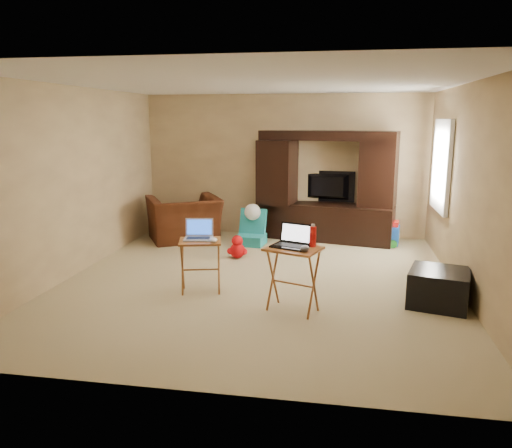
% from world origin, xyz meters
% --- Properties ---
extents(floor, '(5.50, 5.50, 0.00)m').
position_xyz_m(floor, '(0.00, 0.00, 0.00)').
color(floor, '#C7B98A').
rests_on(floor, ground).
extents(ceiling, '(5.50, 5.50, 0.00)m').
position_xyz_m(ceiling, '(0.00, 0.00, 2.50)').
color(ceiling, silver).
rests_on(ceiling, ground).
extents(wall_back, '(5.00, 0.00, 5.00)m').
position_xyz_m(wall_back, '(0.00, 2.75, 1.25)').
color(wall_back, tan).
rests_on(wall_back, ground).
extents(wall_front, '(5.00, 0.00, 5.00)m').
position_xyz_m(wall_front, '(0.00, -2.75, 1.25)').
color(wall_front, tan).
rests_on(wall_front, ground).
extents(wall_left, '(0.00, 5.50, 5.50)m').
position_xyz_m(wall_left, '(-2.50, 0.00, 1.25)').
color(wall_left, tan).
rests_on(wall_left, ground).
extents(wall_right, '(0.00, 5.50, 5.50)m').
position_xyz_m(wall_right, '(2.50, 0.00, 1.25)').
color(wall_right, tan).
rests_on(wall_right, ground).
extents(window_pane, '(0.00, 1.20, 1.20)m').
position_xyz_m(window_pane, '(2.48, 1.55, 1.40)').
color(window_pane, white).
rests_on(window_pane, ground).
extents(window_frame, '(0.06, 1.14, 1.34)m').
position_xyz_m(window_frame, '(2.46, 1.55, 1.40)').
color(window_frame, white).
rests_on(window_frame, ground).
extents(entertainment_center, '(2.36, 1.02, 1.88)m').
position_xyz_m(entertainment_center, '(0.77, 2.43, 0.94)').
color(entertainment_center, black).
rests_on(entertainment_center, floor).
extents(television, '(0.96, 0.24, 0.55)m').
position_xyz_m(television, '(0.77, 2.66, 0.90)').
color(television, black).
rests_on(television, entertainment_center).
extents(recliner, '(1.52, 1.46, 0.76)m').
position_xyz_m(recliner, '(-1.64, 1.98, 0.38)').
color(recliner, '#401D0D').
rests_on(recliner, floor).
extents(child_rocker, '(0.50, 0.56, 0.60)m').
position_xyz_m(child_rocker, '(-0.44, 1.86, 0.30)').
color(child_rocker, teal).
rests_on(child_rocker, floor).
extents(plush_toy, '(0.32, 0.27, 0.36)m').
position_xyz_m(plush_toy, '(-0.50, 1.02, 0.18)').
color(plush_toy, red).
rests_on(plush_toy, floor).
extents(push_toy, '(0.69, 0.54, 0.47)m').
position_xyz_m(push_toy, '(1.69, 2.22, 0.23)').
color(push_toy, blue).
rests_on(push_toy, floor).
extents(ottoman, '(0.78, 0.78, 0.41)m').
position_xyz_m(ottoman, '(2.15, -0.50, 0.20)').
color(ottoman, black).
rests_on(ottoman, floor).
extents(tray_table_left, '(0.58, 0.51, 0.65)m').
position_xyz_m(tray_table_left, '(-0.62, -0.53, 0.32)').
color(tray_table_left, '#975224').
rests_on(tray_table_left, floor).
extents(tray_table_right, '(0.67, 0.61, 0.72)m').
position_xyz_m(tray_table_right, '(0.54, -0.96, 0.36)').
color(tray_table_right, '#A55928').
rests_on(tray_table_right, floor).
extents(laptop_left, '(0.38, 0.33, 0.24)m').
position_xyz_m(laptop_left, '(-0.65, -0.50, 0.77)').
color(laptop_left, '#A3A4A8').
rests_on(laptop_left, tray_table_left).
extents(laptop_right, '(0.46, 0.41, 0.24)m').
position_xyz_m(laptop_right, '(0.50, -0.94, 0.84)').
color(laptop_right, black).
rests_on(laptop_right, tray_table_right).
extents(mouse_left, '(0.10, 0.14, 0.05)m').
position_xyz_m(mouse_left, '(-0.43, -0.60, 0.67)').
color(mouse_left, white).
rests_on(mouse_left, tray_table_left).
extents(mouse_right, '(0.12, 0.16, 0.06)m').
position_xyz_m(mouse_right, '(0.67, -1.08, 0.75)').
color(mouse_right, '#45464B').
rests_on(mouse_right, tray_table_right).
extents(water_bottle, '(0.07, 0.07, 0.22)m').
position_xyz_m(water_bottle, '(0.74, -0.88, 0.83)').
color(water_bottle, red).
rests_on(water_bottle, tray_table_right).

